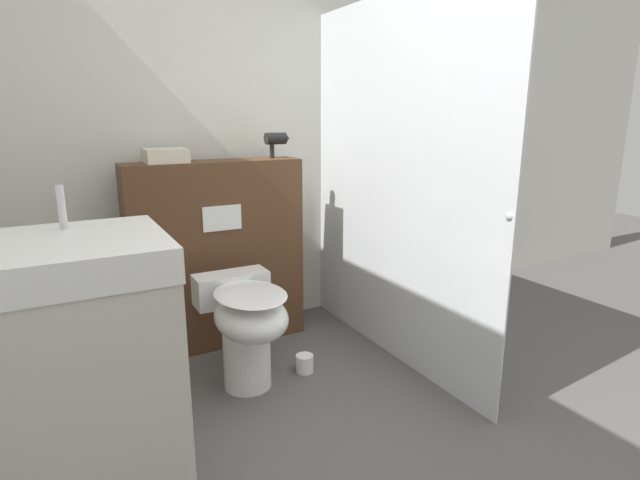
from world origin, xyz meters
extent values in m
cube|color=silver|center=(0.00, 1.95, 1.25)|extent=(8.00, 0.06, 2.50)
cube|color=#51331E|center=(-0.27, 1.70, 0.55)|extent=(1.01, 0.24, 1.10)
cube|color=white|center=(-0.27, 1.58, 0.79)|extent=(0.22, 0.01, 0.14)
cube|color=silver|center=(0.54, 1.10, 0.98)|extent=(0.01, 1.63, 1.96)
sphere|color=#B2B2B7|center=(0.54, 0.31, 0.94)|extent=(0.04, 0.04, 0.04)
cylinder|color=white|center=(-0.32, 1.13, 0.19)|extent=(0.24, 0.24, 0.38)
ellipsoid|color=white|center=(-0.32, 1.05, 0.40)|extent=(0.34, 0.45, 0.21)
ellipsoid|color=white|center=(-0.32, 1.05, 0.52)|extent=(0.33, 0.44, 0.02)
cube|color=white|center=(-0.32, 1.34, 0.46)|extent=(0.38, 0.16, 0.16)
cube|color=beige|center=(-1.07, 0.52, 0.45)|extent=(0.54, 0.52, 0.89)
cube|color=white|center=(-1.07, 0.52, 0.94)|extent=(0.55, 0.53, 0.10)
cylinder|color=silver|center=(-1.07, 0.66, 1.06)|extent=(0.02, 0.02, 0.14)
cylinder|color=black|center=(0.12, 1.72, 1.21)|extent=(0.13, 0.07, 0.07)
cone|color=black|center=(0.20, 1.72, 1.21)|extent=(0.03, 0.06, 0.06)
cylinder|color=black|center=(0.10, 1.72, 1.15)|extent=(0.03, 0.03, 0.11)
cube|color=beige|center=(-0.53, 1.71, 1.14)|extent=(0.22, 0.20, 0.08)
cylinder|color=white|center=(0.00, 1.12, 0.05)|extent=(0.10, 0.10, 0.09)
camera|label=1|loc=(-1.10, -1.07, 1.34)|focal=28.00mm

